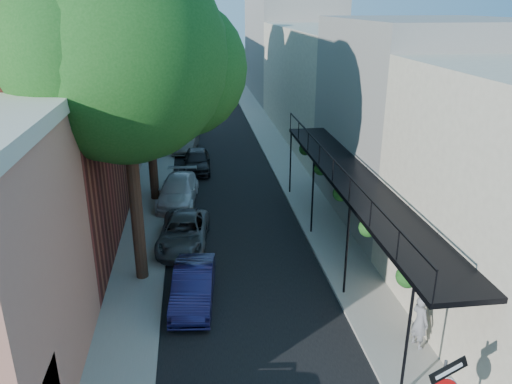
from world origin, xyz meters
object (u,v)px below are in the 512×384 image
object	(u,v)px
parked_car_e	(197,161)
parked_car_g	(184,124)
oak_near	(137,61)
parked_car_f	(186,141)
oak_far	(162,26)
parked_car_b	(193,286)
pedestrian	(420,321)
oak_mid	(153,60)
parked_car_d	(178,191)
parked_car_c	(184,232)

from	to	relation	value
parked_car_e	parked_car_g	xyz separation A→B (m)	(-0.85, 9.91, 0.03)
oak_near	parked_car_f	size ratio (longest dim) A/B	2.78
parked_car_f	parked_car_g	world-z (taller)	parked_car_g
oak_far	parked_car_b	bearing A→B (deg)	-85.70
parked_car_b	parked_car_e	xyz separation A→B (m)	(0.37, 14.33, 0.04)
parked_car_b	pedestrian	world-z (taller)	pedestrian
oak_mid	parked_car_b	size ratio (longest dim) A/B	2.68
parked_car_d	parked_car_f	distance (m)	9.66
parked_car_e	parked_car_f	world-z (taller)	parked_car_f
oak_near	parked_car_g	size ratio (longest dim) A/B	2.27
parked_car_b	parked_car_c	distance (m)	4.38
parked_car_d	parked_car_g	size ratio (longest dim) A/B	0.91
oak_near	parked_car_b	size ratio (longest dim) A/B	3.00
oak_far	oak_mid	bearing A→B (deg)	-90.41
oak_near	parked_car_e	bearing A→B (deg)	81.59
parked_car_d	parked_car_e	distance (m)	5.20
oak_near	pedestrian	size ratio (longest dim) A/B	6.80
oak_near	parked_car_f	distance (m)	18.37
oak_near	parked_car_c	size ratio (longest dim) A/B	2.65
parked_car_d	pedestrian	size ratio (longest dim) A/B	2.71
oak_near	parked_car_g	bearing A→B (deg)	87.51
parked_car_c	parked_car_g	world-z (taller)	parked_car_g
oak_far	parked_car_f	xyz separation A→B (m)	(1.11, -0.15, -7.58)
oak_mid	parked_car_d	bearing A→B (deg)	-43.01
oak_mid	parked_car_c	distance (m)	8.65
parked_car_c	pedestrian	distance (m)	10.32
oak_near	parked_car_f	world-z (taller)	oak_near
parked_car_f	pedestrian	world-z (taller)	pedestrian
oak_mid	parked_car_g	distance (m)	15.62
parked_car_d	parked_car_g	world-z (taller)	parked_car_g
parked_car_g	oak_mid	bearing A→B (deg)	-88.78
oak_far	oak_near	bearing A→B (deg)	-90.04
oak_far	parked_car_d	distance (m)	12.42
parked_car_e	parked_car_c	bearing A→B (deg)	-92.80
parked_car_f	oak_mid	bearing A→B (deg)	-90.63
parked_car_c	parked_car_g	distance (m)	19.88
parked_car_c	parked_car_f	xyz separation A→B (m)	(0.04, 14.53, 0.08)
oak_mid	pedestrian	world-z (taller)	oak_mid
parked_car_b	parked_car_g	xyz separation A→B (m)	(-0.48, 24.24, 0.07)
parked_car_f	parked_car_d	bearing A→B (deg)	-85.22
oak_near	parked_car_c	distance (m)	7.72
parked_car_e	pedestrian	distance (m)	18.70
oak_near	pedestrian	xyz separation A→B (m)	(7.97, -5.36, -6.92)
pedestrian	parked_car_b	bearing A→B (deg)	47.89
parked_car_b	parked_car_d	size ratio (longest dim) A/B	0.84
oak_near	parked_car_e	size ratio (longest dim) A/B	2.93
parked_car_f	pedestrian	xyz separation A→B (m)	(6.84, -22.22, 0.28)
parked_car_c	parked_car_e	xyz separation A→B (m)	(0.73, 9.97, 0.06)
oak_far	parked_car_e	distance (m)	9.12
parked_car_c	parked_car_e	bearing A→B (deg)	91.20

